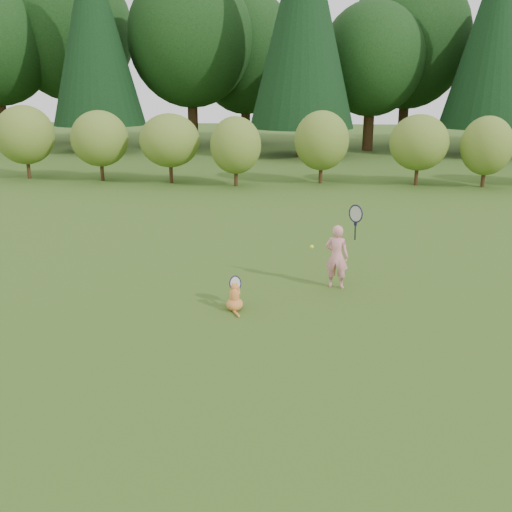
# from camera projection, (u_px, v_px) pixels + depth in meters

# --- Properties ---
(ground) EXTENTS (100.00, 100.00, 0.00)m
(ground) POSITION_uv_depth(u_px,v_px,m) (239.00, 309.00, 9.52)
(ground) COLOR #335317
(ground) RESTS_ON ground
(shrub_row) EXTENTS (28.00, 3.00, 2.80)m
(shrub_row) POSITION_uv_depth(u_px,v_px,m) (287.00, 147.00, 21.50)
(shrub_row) COLOR olive
(shrub_row) RESTS_ON ground
(woodland_backdrop) EXTENTS (48.00, 10.00, 15.00)m
(woodland_backdrop) POSITION_uv_depth(u_px,v_px,m) (301.00, 7.00, 29.29)
(woodland_backdrop) COLOR black
(woodland_backdrop) RESTS_ON ground
(child) EXTENTS (0.67, 0.43, 1.78)m
(child) POSITION_uv_depth(u_px,v_px,m) (337.00, 255.00, 10.40)
(child) COLOR pink
(child) RESTS_ON ground
(cat) EXTENTS (0.33, 0.65, 0.64)m
(cat) POSITION_uv_depth(u_px,v_px,m) (235.00, 296.00, 9.45)
(cat) COLOR #C77226
(cat) RESTS_ON ground
(tennis_ball) EXTENTS (0.07, 0.07, 0.07)m
(tennis_ball) POSITION_uv_depth(u_px,v_px,m) (312.00, 247.00, 9.60)
(tennis_ball) COLOR yellow
(tennis_ball) RESTS_ON ground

